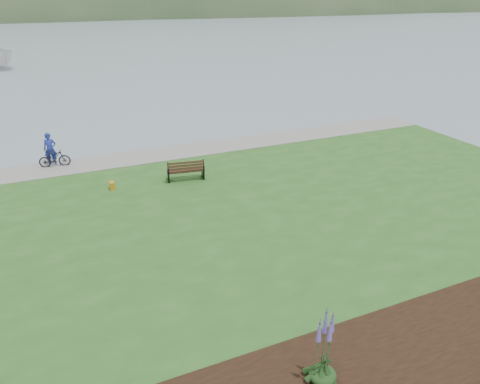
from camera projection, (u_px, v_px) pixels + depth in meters
The scene contains 11 objects.
ground at pixel (195, 219), 17.05m from camera, with size 600.00×600.00×0.00m, color gray.
lawn at pixel (212, 239), 15.30m from camera, with size 34.00×20.00×0.40m, color #26581F.
shoreline_path at pixel (155, 155), 22.62m from camera, with size 34.00×2.20×0.03m, color gray.
garden_bed at pixel (450, 367), 9.79m from camera, with size 24.00×4.40×0.04m, color black.
far_hillside at pixel (110, 16), 165.74m from camera, with size 580.00×80.00×38.00m, color #344E2C, non-canonical shape.
park_bench at pixel (186, 170), 19.40m from camera, with size 1.73×0.92×1.02m.
person at pixel (50, 147), 20.93m from camera, with size 0.71×0.49×1.94m, color #213199.
bicycle_b at pixel (54, 158), 20.95m from camera, with size 1.46×0.42×0.88m, color black.
sailboat at pixel (3, 68), 51.22m from camera, with size 10.71×10.90×28.23m, color silver.
pannier at pixel (112, 186), 18.65m from camera, with size 0.20×0.31×0.33m, color #BC7F16.
echium_4 at pixel (326, 348), 9.05m from camera, with size 0.62×0.62×2.31m.
Camera 1 is at (-4.26, -14.48, 8.20)m, focal length 32.00 mm.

